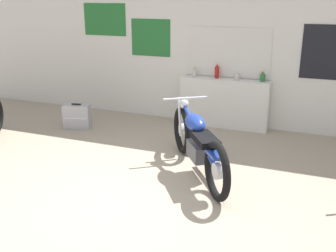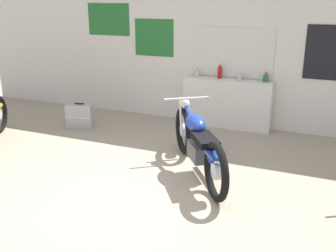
# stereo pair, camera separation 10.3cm
# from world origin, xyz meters

# --- Properties ---
(ground_plane) EXTENTS (24.00, 24.00, 0.00)m
(ground_plane) POSITION_xyz_m (0.00, 0.00, 0.00)
(ground_plane) COLOR gray
(wall_back) EXTENTS (10.00, 0.07, 2.80)m
(wall_back) POSITION_xyz_m (0.01, 3.29, 1.40)
(wall_back) COLOR silver
(wall_back) RESTS_ON ground_plane
(sill_counter) EXTENTS (1.56, 0.28, 0.86)m
(sill_counter) POSITION_xyz_m (0.38, 3.11, 0.43)
(sill_counter) COLOR silver
(sill_counter) RESTS_ON ground_plane
(bottle_leftmost) EXTENTS (0.08, 0.08, 0.18)m
(bottle_leftmost) POSITION_xyz_m (-0.18, 3.11, 0.94)
(bottle_leftmost) COLOR #B7B2A8
(bottle_leftmost) RESTS_ON sill_counter
(bottle_left_center) EXTENTS (0.08, 0.08, 0.27)m
(bottle_left_center) POSITION_xyz_m (0.22, 3.15, 0.98)
(bottle_left_center) COLOR maroon
(bottle_left_center) RESTS_ON sill_counter
(bottle_center) EXTENTS (0.09, 0.09, 0.16)m
(bottle_center) POSITION_xyz_m (0.59, 3.09, 0.93)
(bottle_center) COLOR #B7B2A8
(bottle_center) RESTS_ON sill_counter
(bottle_right_center) EXTENTS (0.09, 0.09, 0.16)m
(bottle_right_center) POSITION_xyz_m (1.01, 3.16, 0.93)
(bottle_right_center) COLOR #23662D
(bottle_right_center) RESTS_ON sill_counter
(motorcycle_blue) EXTENTS (1.32, 1.83, 0.89)m
(motorcycle_blue) POSITION_xyz_m (0.53, 1.07, 0.43)
(motorcycle_blue) COLOR black
(motorcycle_blue) RESTS_ON ground_plane
(hard_case_silver) EXTENTS (0.50, 0.33, 0.45)m
(hard_case_silver) POSITION_xyz_m (-2.00, 2.06, 0.21)
(hard_case_silver) COLOR #9E9EA3
(hard_case_silver) RESTS_ON ground_plane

